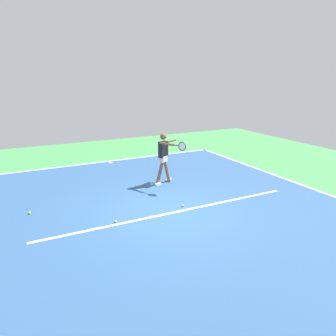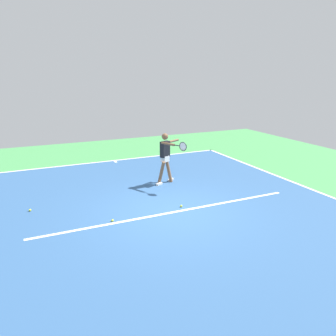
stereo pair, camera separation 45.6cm
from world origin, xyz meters
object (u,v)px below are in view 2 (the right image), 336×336
tennis_ball_by_sideline (112,220)px  tennis_player (166,155)px  tennis_ball_centre_court (30,210)px  tennis_ball_far_corner (181,206)px

tennis_ball_by_sideline → tennis_player: bearing=-138.0°
tennis_ball_centre_court → tennis_ball_by_sideline: 2.49m
tennis_ball_centre_court → tennis_ball_by_sideline: size_ratio=1.00×
tennis_ball_far_corner → tennis_ball_centre_court: (3.97, -1.46, 0.00)m
tennis_ball_centre_court → tennis_ball_far_corner: bearing=159.8°
tennis_player → tennis_ball_centre_court: (4.44, 0.69, -0.98)m
tennis_player → tennis_ball_centre_court: tennis_player is taller
tennis_ball_far_corner → tennis_ball_centre_court: 4.23m
tennis_ball_centre_court → tennis_ball_by_sideline: bearing=140.7°
tennis_player → tennis_ball_centre_court: bearing=-17.1°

